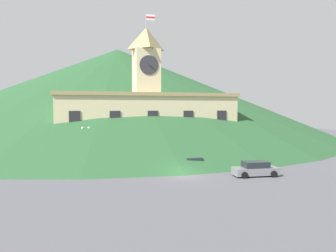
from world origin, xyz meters
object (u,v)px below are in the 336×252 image
street_lamp_center (86,137)px  car_white_taxi (96,163)px  car_gray_pickup (255,169)px  car_green_wagon (239,156)px  street_lamp_right (158,135)px  street_lamp_left (216,135)px  pedestrian (184,154)px  car_silver_hatch (194,164)px

street_lamp_center → car_white_taxi: 6.50m
car_gray_pickup → car_green_wagon: size_ratio=1.18×
street_lamp_right → car_white_taxi: street_lamp_right is taller
car_gray_pickup → car_green_wagon: car_gray_pickup is taller
street_lamp_center → car_gray_pickup: street_lamp_center is taller
street_lamp_center → car_green_wagon: 23.25m
street_lamp_left → street_lamp_center: bearing=180.0°
car_white_taxi → street_lamp_center: bearing=102.8°
street_lamp_center → street_lamp_right: street_lamp_center is taller
car_white_taxi → car_green_wagon: bearing=1.9°
street_lamp_center → pedestrian: 15.00m
street_lamp_left → car_gray_pickup: street_lamp_left is taller
street_lamp_left → pedestrian: size_ratio=2.71×
street_lamp_right → car_silver_hatch: bearing=-76.0°
street_lamp_left → car_green_wagon: size_ratio=1.06×
car_gray_pickup → pedestrian: size_ratio=3.04×
street_lamp_right → car_white_taxi: bearing=-150.7°
street_lamp_right → street_lamp_left: street_lamp_right is taller
street_lamp_right → car_green_wagon: bearing=-26.4°
street_lamp_right → car_silver_hatch: street_lamp_right is taller
street_lamp_right → street_lamp_center: bearing=180.0°
street_lamp_center → car_white_taxi: size_ratio=1.15×
pedestrian → street_lamp_left: bearing=167.6°
street_lamp_center → street_lamp_left: bearing=-0.0°
street_lamp_left → car_white_taxi: (-19.97, -5.61, -2.86)m
car_white_taxi → car_gray_pickup: bearing=-28.7°
car_green_wagon → car_gray_pickup: bearing=-109.1°
street_lamp_left → car_silver_hatch: size_ratio=1.21×
car_gray_pickup → pedestrian: 13.77m
street_lamp_right → car_green_wagon: street_lamp_right is taller
street_lamp_center → street_lamp_right: (11.06, 0.00, -0.10)m
car_silver_hatch → car_white_taxi: bearing=-13.0°
car_gray_pickup → pedestrian: pedestrian is taller
car_silver_hatch → pedestrian: pedestrian is taller
street_lamp_center → car_white_taxi: (1.07, -5.61, -3.09)m
street_lamp_center → car_green_wagon: (22.35, -5.61, -3.07)m
street_lamp_left → car_green_wagon: (1.31, -5.61, -2.84)m
street_lamp_right → pedestrian: 5.30m
street_lamp_left → car_silver_hatch: 12.63m
car_green_wagon → car_white_taxi: (-21.28, -0.01, -0.02)m
street_lamp_center → car_white_taxi: street_lamp_center is taller
street_lamp_right → car_green_wagon: 12.95m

